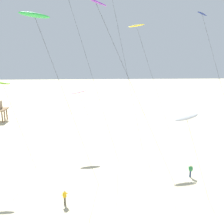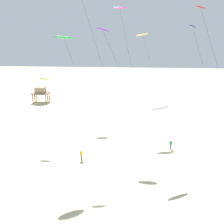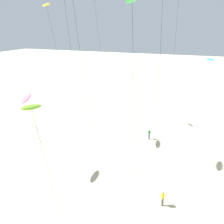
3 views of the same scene
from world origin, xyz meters
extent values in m
plane|color=beige|center=(0.00, 0.00, 0.00)|extent=(260.00, 260.00, 0.00)
cylinder|color=#262626|center=(-5.55, 11.47, 12.73)|extent=(7.40, 1.26, 25.47)
cylinder|color=#262626|center=(-0.26, 15.68, 12.21)|extent=(5.43, 0.93, 24.42)
ellipsoid|color=pink|center=(-7.95, 17.44, 9.48)|extent=(2.92, 1.58, 0.70)
cylinder|color=#262626|center=(-6.13, 17.75, 4.69)|extent=(3.66, 0.64, 9.39)
ellipsoid|color=green|center=(-10.83, 4.33, 19.14)|extent=(3.16, 2.21, 0.78)
cylinder|color=#262626|center=(-7.81, 4.84, 9.50)|extent=(6.06, 1.04, 19.01)
ellipsoid|color=navy|center=(11.32, 17.79, 21.39)|extent=(1.94, 1.18, 0.66)
cylinder|color=#262626|center=(15.68, 18.52, 10.66)|extent=(8.74, 1.49, 21.33)
ellipsoid|color=yellow|center=(1.60, 20.38, 19.87)|extent=(3.06, 1.63, 0.85)
cylinder|color=#262626|center=(5.25, 20.99, 9.88)|extent=(7.32, 1.25, 19.77)
ellipsoid|color=white|center=(3.82, 0.94, 9.51)|extent=(3.30, 2.44, 0.74)
cylinder|color=#262626|center=(5.48, 1.22, 4.70)|extent=(3.34, 0.58, 9.41)
ellipsoid|color=purple|center=(-4.82, 3.31, 20.26)|extent=(2.49, 1.89, 0.96)
cylinder|color=#262626|center=(-0.19, 4.09, 10.09)|extent=(9.28, 1.58, 20.19)
ellipsoid|color=#8CD833|center=(-16.62, 9.68, 11.92)|extent=(2.02, 0.82, 0.65)
cylinder|color=#262626|center=(-15.05, 9.95, 5.91)|extent=(3.17, 0.55, 11.82)
cylinder|color=navy|center=(6.94, 6.63, 0.44)|extent=(0.22, 0.22, 0.88)
cube|color=#338C4C|center=(6.94, 6.63, 1.17)|extent=(0.38, 0.29, 0.58)
sphere|color=beige|center=(6.94, 6.63, 1.57)|extent=(0.20, 0.20, 0.20)
cylinder|color=#338C4C|center=(7.15, 6.57, 1.22)|extent=(0.23, 0.51, 0.39)
cylinder|color=#338C4C|center=(6.73, 6.69, 1.22)|extent=(0.23, 0.51, 0.39)
cylinder|color=#4C4738|center=(-8.32, 1.46, 0.44)|extent=(0.22, 0.22, 0.88)
cube|color=gold|center=(-8.32, 1.46, 1.17)|extent=(0.39, 0.34, 0.58)
sphere|color=beige|center=(-8.32, 1.46, 1.57)|extent=(0.20, 0.20, 0.20)
cylinder|color=gold|center=(-8.51, 1.35, 1.22)|extent=(0.33, 0.48, 0.39)
cylinder|color=gold|center=(-8.13, 1.57, 1.22)|extent=(0.33, 0.48, 0.39)
cylinder|color=#846647|center=(-26.83, 34.20, 1.32)|extent=(0.28, 0.28, 2.64)
cylinder|color=#846647|center=(-26.83, 37.14, 1.32)|extent=(0.28, 0.28, 2.64)
cylinder|color=#846647|center=(-26.83, 35.67, 1.32)|extent=(0.28, 0.28, 2.64)
camera|label=1|loc=(-4.59, -21.83, 15.51)|focal=39.75mm
camera|label=2|loc=(-0.42, -30.10, 18.78)|focal=35.36mm
camera|label=3|loc=(-30.88, -1.99, 17.45)|focal=42.33mm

